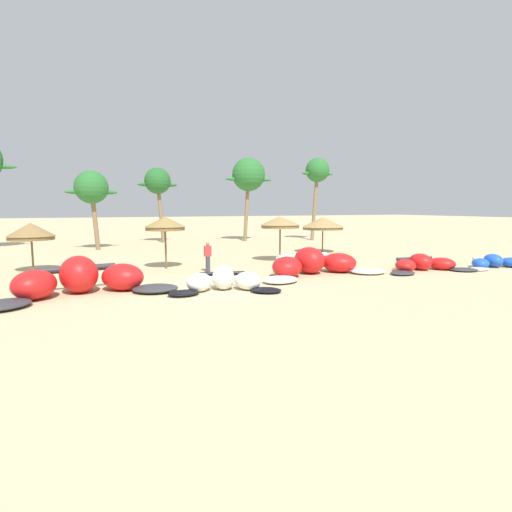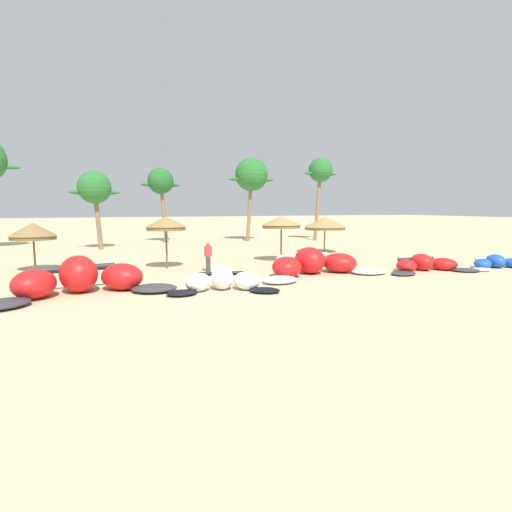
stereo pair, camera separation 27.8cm
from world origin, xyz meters
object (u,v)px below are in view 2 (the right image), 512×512
at_px(beach_umbrella_near_van, 33,231).
at_px(palm_center_left, 161,182).
at_px(palm_left_of_gap, 94,188).
at_px(kite_center, 314,264).
at_px(beach_umbrella_outermost, 325,223).
at_px(kite_left_of_center, 223,281).
at_px(kite_right, 499,263).
at_px(kite_right_of_center, 425,265).
at_px(kite_left, 80,280).
at_px(person_near_kites, 208,257).
at_px(palm_center_right, 251,175).
at_px(palm_right_of_gap, 320,172).
at_px(beach_umbrella_middle, 166,223).
at_px(beach_umbrella_near_palms, 281,222).

bearing_deg(beach_umbrella_near_van, palm_center_left, 59.14).
bearing_deg(palm_left_of_gap, kite_center, -60.09).
bearing_deg(beach_umbrella_outermost, palm_center_left, 125.31).
bearing_deg(kite_left_of_center, kite_right, -0.14).
height_order(kite_left_of_center, kite_right_of_center, kite_left_of_center).
bearing_deg(kite_left, person_near_kites, 28.64).
relative_size(kite_center, beach_umbrella_outermost, 2.38).
xyz_separation_m(kite_left_of_center, kite_right, (16.45, -0.04, -0.10)).
height_order(beach_umbrella_outermost, palm_left_of_gap, palm_left_of_gap).
distance_m(palm_center_right, palm_right_of_gap, 7.24).
xyz_separation_m(beach_umbrella_middle, palm_right_of_gap, (18.42, 13.92, 4.52)).
xyz_separation_m(beach_umbrella_middle, palm_left_of_gap, (-3.48, 12.51, 2.41)).
bearing_deg(kite_left_of_center, kite_center, 20.09).
height_order(kite_left_of_center, kite_right, kite_left_of_center).
bearing_deg(palm_left_of_gap, palm_center_right, 11.98).
relative_size(kite_right, beach_umbrella_near_palms, 1.62).
bearing_deg(beach_umbrella_near_van, palm_left_of_gap, 73.08).
xyz_separation_m(kite_right_of_center, beach_umbrella_middle, (-12.86, 6.31, 2.20)).
bearing_deg(kite_left_of_center, beach_umbrella_outermost, 42.41).
distance_m(kite_right_of_center, palm_left_of_gap, 25.35).
height_order(kite_left, palm_center_left, palm_center_left).
relative_size(beach_umbrella_middle, beach_umbrella_near_palms, 1.02).
height_order(kite_left_of_center, palm_right_of_gap, palm_right_of_gap).
bearing_deg(beach_umbrella_near_van, kite_right, -19.80).
distance_m(kite_left, beach_umbrella_near_van, 7.72).
relative_size(kite_right, beach_umbrella_near_van, 1.76).
bearing_deg(palm_left_of_gap, palm_right_of_gap, 3.66).
xyz_separation_m(kite_right, beach_umbrella_near_van, (-24.30, 8.75, 1.89)).
relative_size(kite_right, palm_left_of_gap, 0.73).
height_order(kite_left, palm_right_of_gap, palm_right_of_gap).
distance_m(kite_left_of_center, beach_umbrella_outermost, 15.59).
bearing_deg(beach_umbrella_outermost, kite_right, -64.40).
xyz_separation_m(beach_umbrella_near_van, palm_right_of_gap, (25.22, 12.30, 4.89)).
bearing_deg(palm_center_right, beach_umbrella_outermost, -85.05).
bearing_deg(palm_left_of_gap, kite_left_of_center, -76.96).
bearing_deg(beach_umbrella_outermost, palm_left_of_gap, 150.13).
xyz_separation_m(kite_center, beach_umbrella_near_van, (-13.42, 6.67, 1.65)).
distance_m(person_near_kites, palm_center_left, 20.12).
bearing_deg(kite_left_of_center, kite_right_of_center, 3.81).
height_order(person_near_kites, palm_center_left, palm_center_left).
bearing_deg(beach_umbrella_near_palms, beach_umbrella_outermost, 31.02).
bearing_deg(beach_umbrella_outermost, palm_right_of_gap, 60.67).
height_order(kite_right, palm_center_left, palm_center_left).
relative_size(person_near_kites, palm_center_right, 0.19).
distance_m(kite_left, kite_center, 11.05).
distance_m(kite_left, kite_left_of_center, 5.69).
xyz_separation_m(kite_center, kite_right_of_center, (6.23, -1.25, -0.18)).
distance_m(beach_umbrella_middle, palm_left_of_gap, 13.21).
distance_m(kite_left, palm_center_right, 27.17).
distance_m(kite_right_of_center, beach_umbrella_middle, 14.49).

